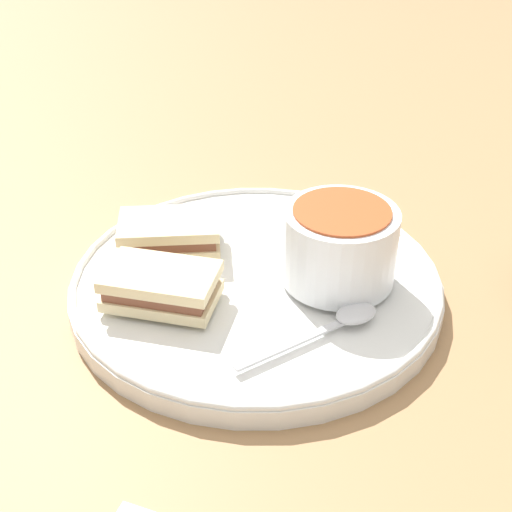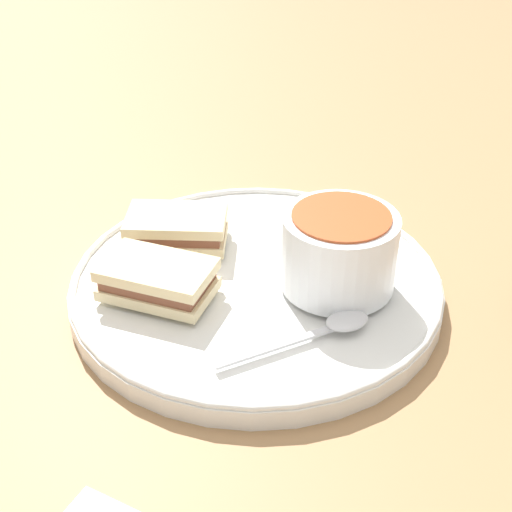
# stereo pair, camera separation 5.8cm
# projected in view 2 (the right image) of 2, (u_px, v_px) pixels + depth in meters

# --- Properties ---
(ground_plane) EXTENTS (2.40, 2.40, 0.00)m
(ground_plane) POSITION_uv_depth(u_px,v_px,m) (256.00, 294.00, 0.60)
(ground_plane) COLOR #9E754C
(plate) EXTENTS (0.31, 0.31, 0.02)m
(plate) POSITION_uv_depth(u_px,v_px,m) (256.00, 283.00, 0.60)
(plate) COLOR white
(plate) RESTS_ON ground_plane
(soup_bowl) EXTENTS (0.09, 0.09, 0.06)m
(soup_bowl) POSITION_uv_depth(u_px,v_px,m) (339.00, 250.00, 0.56)
(soup_bowl) COLOR white
(soup_bowl) RESTS_ON plate
(spoon) EXTENTS (0.09, 0.11, 0.01)m
(spoon) POSITION_uv_depth(u_px,v_px,m) (335.00, 325.00, 0.53)
(spoon) COLOR silver
(spoon) RESTS_ON plate
(sandwich_half_near) EXTENTS (0.07, 0.09, 0.03)m
(sandwich_half_near) POSITION_uv_depth(u_px,v_px,m) (177.00, 228.00, 0.62)
(sandwich_half_near) COLOR beige
(sandwich_half_near) RESTS_ON plate
(sandwich_half_far) EXTENTS (0.06, 0.09, 0.03)m
(sandwich_half_far) POSITION_uv_depth(u_px,v_px,m) (158.00, 279.00, 0.56)
(sandwich_half_far) COLOR beige
(sandwich_half_far) RESTS_ON plate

